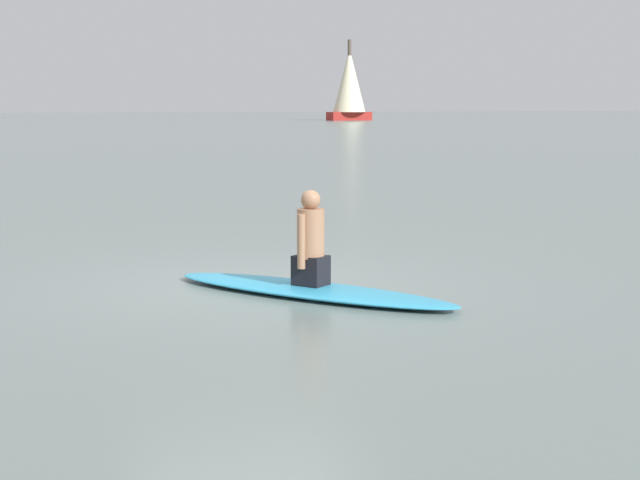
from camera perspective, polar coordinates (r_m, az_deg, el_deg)
ground_plane at (r=10.56m, az=-3.91°, el=-2.61°), size 400.00×400.00×0.00m
surfboard at (r=9.97m, az=-0.54°, el=-2.91°), size 2.44×3.22×0.11m
person_paddler at (r=9.89m, az=-0.54°, el=-0.12°), size 0.39×0.41×0.96m
sailboat_distant at (r=112.83m, az=1.72°, el=9.10°), size 5.43×4.13×9.06m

